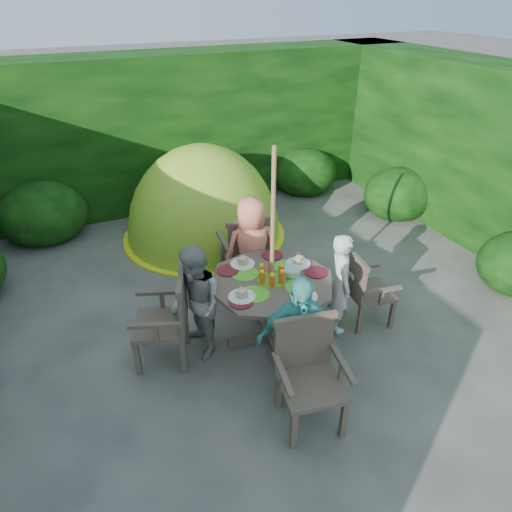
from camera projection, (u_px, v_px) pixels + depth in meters
name	position (u px, v px, depth m)	size (l,w,h in m)	color
ground	(264.00, 323.00, 5.35)	(60.00, 60.00, 0.00)	#423F3B
hedge_enclosure	(221.00, 184.00, 5.75)	(9.00, 9.00, 2.50)	black
patio_table	(272.00, 290.00, 4.80)	(1.52, 1.52, 0.93)	#44372C
parasol_pole	(272.00, 253.00, 4.57)	(0.04, 0.04, 2.20)	#906139
garden_chair_right	(364.00, 288.00, 5.15)	(0.54, 0.59, 0.88)	#44372C
garden_chair_left	(168.00, 318.00, 4.60)	(0.69, 0.73, 0.99)	#44372C
garden_chair_back	(246.00, 250.00, 5.77)	(0.64, 0.58, 0.99)	#44372C
garden_chair_front	(309.00, 372.00, 3.97)	(0.66, 0.61, 0.97)	#44372C
child_right	(341.00, 283.00, 5.02)	(0.43, 0.28, 1.19)	silver
child_left	(196.00, 304.00, 4.63)	(0.61, 0.48, 1.26)	gray
child_back	(252.00, 251.00, 5.45)	(0.67, 0.43, 1.36)	#F97F66
child_front	(298.00, 338.00, 4.14)	(0.77, 0.32, 1.31)	#4BB0AA
dome_tent	(205.00, 235.00, 7.22)	(3.03, 3.03, 2.88)	#9BBC24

